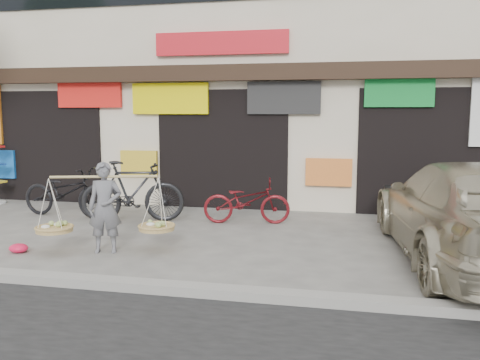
% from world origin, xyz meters
% --- Properties ---
extents(ground, '(70.00, 70.00, 0.00)m').
position_xyz_m(ground, '(0.00, 0.00, 0.00)').
color(ground, gray).
rests_on(ground, ground).
extents(kerb, '(70.00, 0.25, 0.12)m').
position_xyz_m(kerb, '(0.00, -2.00, 0.06)').
color(kerb, gray).
rests_on(kerb, ground).
extents(shophouse_block, '(14.00, 6.32, 7.00)m').
position_xyz_m(shophouse_block, '(-0.00, 6.42, 3.45)').
color(shophouse_block, beige).
rests_on(shophouse_block, ground).
extents(street_vendor, '(2.09, 1.00, 1.43)m').
position_xyz_m(street_vendor, '(-0.90, -0.48, 0.65)').
color(street_vendor, slate).
rests_on(street_vendor, ground).
extents(bike_0, '(2.04, 0.85, 1.05)m').
position_xyz_m(bike_0, '(-3.02, 1.89, 0.52)').
color(bike_0, black).
rests_on(bike_0, ground).
extents(bike_1, '(2.14, 1.10, 1.24)m').
position_xyz_m(bike_1, '(-1.40, 1.68, 0.62)').
color(bike_1, black).
rests_on(bike_1, ground).
extents(bike_2, '(1.78, 0.86, 0.90)m').
position_xyz_m(bike_2, '(0.86, 2.02, 0.45)').
color(bike_2, maroon).
rests_on(bike_2, ground).
extents(suv, '(2.58, 5.38, 1.51)m').
position_xyz_m(suv, '(4.58, 0.14, 0.76)').
color(suv, '#B3AB90').
rests_on(suv, ground).
extents(red_bag, '(0.31, 0.25, 0.14)m').
position_xyz_m(red_bag, '(-2.25, -0.80, 0.07)').
color(red_bag, '#F81746').
rests_on(red_bag, ground).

